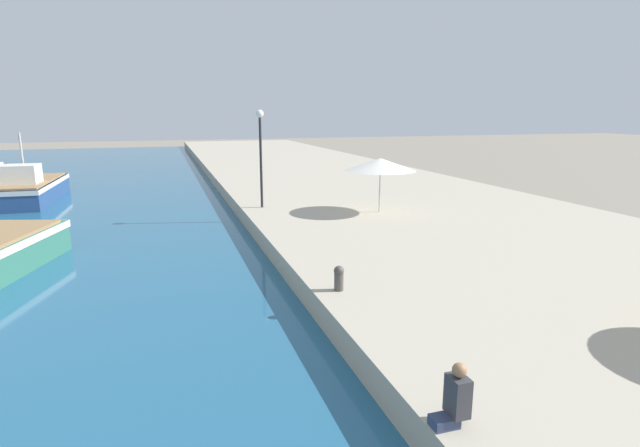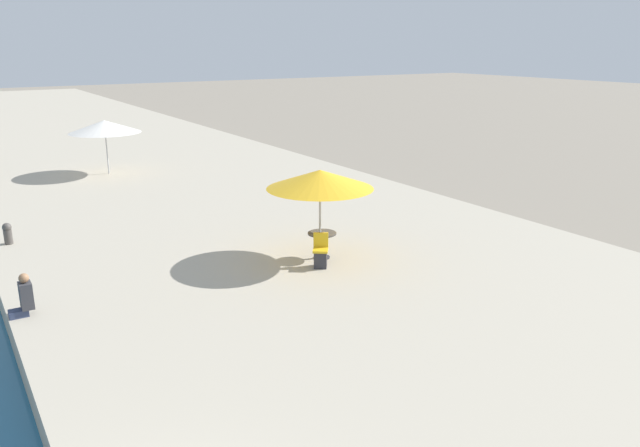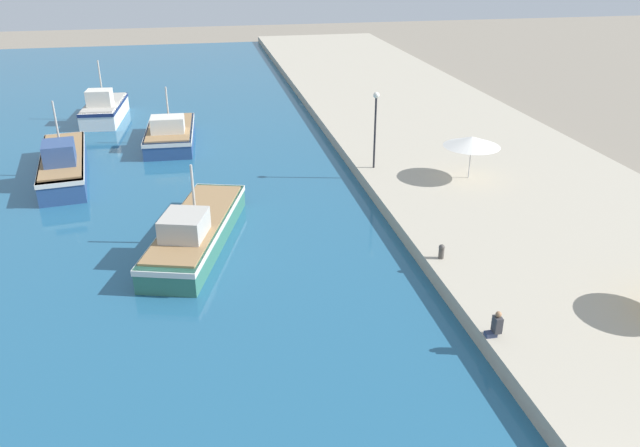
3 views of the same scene
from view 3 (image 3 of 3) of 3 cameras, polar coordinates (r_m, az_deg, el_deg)
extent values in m
cube|color=#B2A893|center=(49.48, 9.47, 9.20)|extent=(16.00, 90.00, 0.74)
cube|color=#33705B|center=(30.08, -11.18, -0.84)|extent=(5.27, 10.03, 1.14)
cube|color=silver|center=(29.89, -11.25, -0.07)|extent=(5.35, 10.13, 0.25)
cube|color=#99754C|center=(29.82, -11.28, 0.24)|extent=(4.85, 9.22, 0.10)
cube|color=#B7B2A8|center=(28.12, -12.30, -0.15)|extent=(2.35, 2.56, 1.02)
cylinder|color=#B7B2A8|center=(29.28, -11.51, 2.75)|extent=(0.12, 0.12, 2.73)
cube|color=navy|center=(41.07, -22.37, 4.91)|extent=(3.74, 10.02, 1.34)
cube|color=silver|center=(40.90, -22.49, 5.62)|extent=(3.80, 10.13, 0.25)
cube|color=#99754C|center=(40.85, -22.53, 5.85)|extent=(3.44, 9.22, 0.10)
cube|color=#334C7F|center=(39.03, -22.76, 6.00)|extent=(1.99, 2.36, 1.20)
cylinder|color=#B7B2A8|center=(40.40, -22.91, 8.06)|extent=(0.12, 0.12, 3.21)
cube|color=navy|center=(45.56, -13.51, 7.82)|extent=(3.42, 7.72, 1.15)
cube|color=silver|center=(45.44, -13.56, 8.36)|extent=(3.49, 7.80, 0.25)
cube|color=#99754C|center=(45.39, -13.58, 8.58)|extent=(3.15, 7.10, 0.10)
cube|color=silver|center=(43.96, -13.76, 8.81)|extent=(2.26, 1.76, 1.03)
cylinder|color=#B7B2A8|center=(45.03, -13.77, 10.32)|extent=(0.12, 0.12, 2.76)
cube|color=white|center=(53.20, -19.06, 9.66)|extent=(3.12, 7.01, 1.35)
cube|color=navy|center=(53.07, -19.14, 10.23)|extent=(3.17, 7.08, 0.25)
cube|color=#ADA89E|center=(53.03, -19.17, 10.41)|extent=(2.87, 6.45, 0.10)
cube|color=silver|center=(51.74, -19.51, 10.79)|extent=(1.93, 1.64, 1.21)
cylinder|color=#B7B2A8|center=(52.68, -19.42, 12.16)|extent=(0.12, 0.12, 3.23)
cylinder|color=#B7B7B7|center=(36.65, 13.54, 5.59)|extent=(0.06, 0.06, 2.04)
cone|color=white|center=(36.31, 13.72, 7.30)|extent=(3.19, 3.19, 0.56)
cube|color=#333D5B|center=(22.74, 15.32, -9.74)|extent=(0.40, 0.28, 0.16)
cube|color=#38383D|center=(22.62, 15.89, -8.86)|extent=(0.26, 0.36, 0.60)
sphere|color=#9E704C|center=(22.40, 16.01, -7.99)|extent=(0.22, 0.22, 0.22)
cylinder|color=#4C4742|center=(27.34, 11.03, -2.71)|extent=(0.24, 0.24, 0.45)
sphere|color=#4C4742|center=(27.21, 11.08, -2.16)|extent=(0.26, 0.26, 0.26)
cylinder|color=#232328|center=(37.10, 5.04, 8.18)|extent=(0.12, 0.12, 4.20)
sphere|color=white|center=(36.51, 5.18, 11.61)|extent=(0.36, 0.36, 0.36)
camera|label=1|loc=(14.74, 13.60, -9.52)|focal=28.00mm
camera|label=2|loc=(10.96, 50.55, -24.60)|focal=35.00mm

